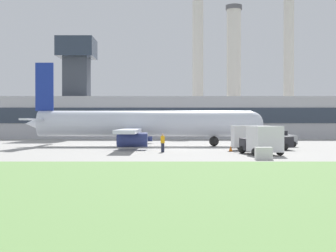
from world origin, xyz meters
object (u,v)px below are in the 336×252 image
at_px(baggage_truck, 261,141).
at_px(fuel_truck, 256,138).
at_px(pushback_tug, 279,140).
at_px(airplane, 140,124).
at_px(ground_crew_person, 162,143).

relative_size(baggage_truck, fuel_truck, 0.83).
distance_m(pushback_tug, fuel_truck, 7.31).
distance_m(airplane, ground_crew_person, 11.56).
distance_m(baggage_truck, ground_crew_person, 9.41).
xyz_separation_m(pushback_tug, ground_crew_person, (-13.38, -9.55, 0.06)).
relative_size(airplane, pushback_tug, 7.62).
relative_size(fuel_truck, ground_crew_person, 3.48).
distance_m(airplane, pushback_tug, 16.21).
distance_m(fuel_truck, ground_crew_person, 10.13).
height_order(airplane, baggage_truck, airplane).
bearing_deg(fuel_truck, baggage_truck, -97.49).
bearing_deg(pushback_tug, baggage_truck, -109.67).
xyz_separation_m(fuel_truck, ground_crew_person, (-9.57, -3.32, -0.31)).
xyz_separation_m(airplane, ground_crew_person, (2.66, -11.12, -1.68)).
xyz_separation_m(airplane, baggage_truck, (11.31, -14.80, -1.36)).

